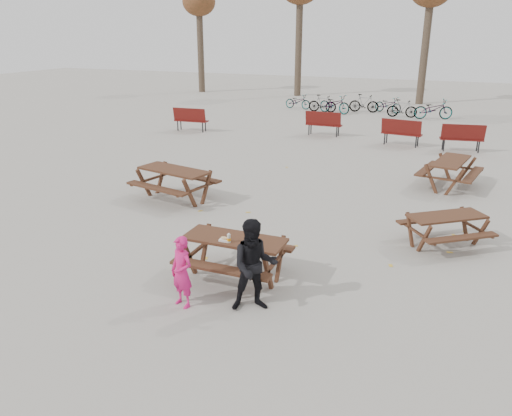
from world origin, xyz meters
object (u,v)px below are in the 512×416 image
at_px(food_tray, 224,240).
at_px(picnic_table_far, 449,174).
at_px(picnic_table_east, 445,231).
at_px(main_picnic_table, 235,248).
at_px(soda_bottle, 229,239).
at_px(adult, 254,266).
at_px(child, 182,272).
at_px(picnic_table_north, 175,185).

relative_size(food_tray, picnic_table_far, 0.10).
distance_m(picnic_table_east, picnic_table_far, 4.36).
relative_size(main_picnic_table, soda_bottle, 10.59).
height_order(main_picnic_table, adult, adult).
bearing_deg(food_tray, adult, -38.10).
bearing_deg(child, picnic_table_north, 141.23).
bearing_deg(main_picnic_table, child, -107.46).
distance_m(main_picnic_table, picnic_table_far, 8.00).
relative_size(main_picnic_table, food_tray, 10.00).
relative_size(adult, picnic_table_north, 0.79).
distance_m(food_tray, soda_bottle, 0.11).
distance_m(food_tray, child, 1.05).
relative_size(child, picnic_table_far, 0.65).
bearing_deg(adult, food_tray, 113.71).
bearing_deg(adult, soda_bottle, 111.20).
bearing_deg(picnic_table_far, adult, 173.19).
relative_size(soda_bottle, child, 0.14).
bearing_deg(soda_bottle, main_picnic_table, 88.39).
bearing_deg(picnic_table_north, adult, -34.40).
relative_size(food_tray, adult, 0.12).
height_order(soda_bottle, picnic_table_east, soda_bottle).
height_order(food_tray, picnic_table_far, food_tray).
relative_size(adult, picnic_table_east, 0.97).
bearing_deg(soda_bottle, picnic_table_east, 42.47).
relative_size(food_tray, child, 0.15).
bearing_deg(adult, child, 169.23).
xyz_separation_m(child, picnic_table_far, (3.70, 8.47, -0.20)).
distance_m(child, picnic_table_far, 9.24).
height_order(main_picnic_table, soda_bottle, soda_bottle).
xyz_separation_m(soda_bottle, picnic_table_north, (-3.26, 3.60, -0.43)).
height_order(food_tray, soda_bottle, soda_bottle).
height_order(picnic_table_east, picnic_table_north, picnic_table_north).
xyz_separation_m(child, adult, (1.11, 0.35, 0.16)).
distance_m(picnic_table_north, picnic_table_far, 7.65).
distance_m(main_picnic_table, picnic_table_east, 4.49).
xyz_separation_m(main_picnic_table, picnic_table_east, (3.41, 2.91, -0.25)).
height_order(soda_bottle, picnic_table_far, soda_bottle).
xyz_separation_m(soda_bottle, adult, (0.74, -0.63, -0.09)).
bearing_deg(child, picnic_table_east, 66.28).
relative_size(child, picnic_table_east, 0.76).
bearing_deg(main_picnic_table, food_tray, -116.32).
bearing_deg(adult, picnic_table_far, 44.08).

